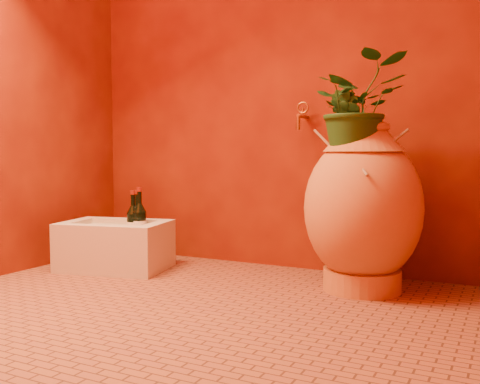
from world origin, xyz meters
The scene contains 10 objects.
floor centered at (0.00, 0.00, 0.00)m, with size 2.50×2.50×0.00m, color brown.
wall_back centered at (0.00, 1.00, 1.25)m, with size 2.50×0.02×2.50m, color #570F04.
amphora centered at (0.62, 0.65, 0.41)m, with size 0.76×0.76×0.83m.
stone_basin centered at (-0.80, 0.48, 0.13)m, with size 0.67×0.53×0.28m.
wine_bottle_a centered at (-0.69, 0.55, 0.27)m, with size 0.08×0.08×0.31m.
wine_bottle_b centered at (-0.71, 0.54, 0.26)m, with size 0.08×0.08×0.31m.
wine_bottle_c centered at (-0.67, 0.55, 0.27)m, with size 0.08×0.08×0.33m.
wall_tap centered at (0.20, 0.92, 0.90)m, with size 0.07×0.15×0.16m.
plant_main centered at (0.59, 0.62, 0.90)m, with size 0.44×0.38×0.49m, color #194418.
plant_side centered at (0.54, 0.62, 0.82)m, with size 0.18×0.15×0.33m, color #194418.
Camera 1 is at (1.28, -1.95, 0.67)m, focal length 40.00 mm.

